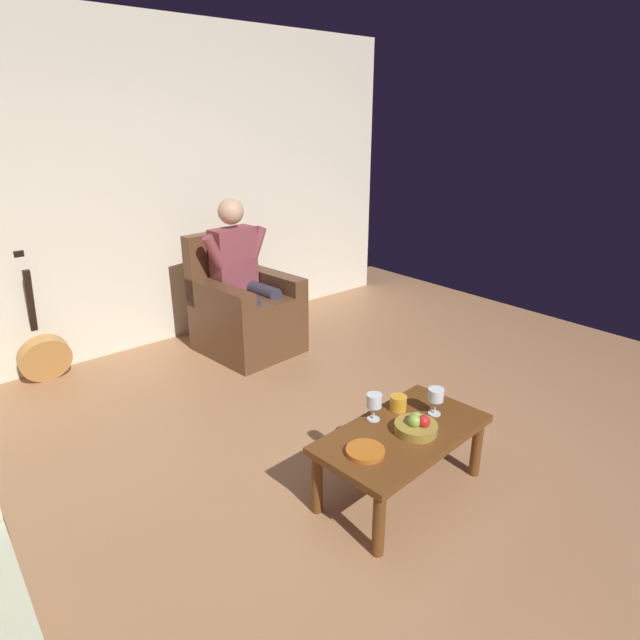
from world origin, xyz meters
name	(u,v)px	position (x,y,z in m)	size (l,w,h in m)	color
ground_plane	(379,513)	(0.00, 0.00, 0.00)	(6.97, 6.97, 0.00)	#A3724D
wall_back	(126,192)	(0.00, -2.93, 1.35)	(5.64, 0.06, 2.71)	beige
armchair	(245,312)	(-0.64, -2.23, 0.35)	(0.78, 0.84, 1.01)	brown
person_seated	(242,271)	(-0.64, -2.24, 0.71)	(0.65, 0.59, 1.31)	brown
coffee_table	(402,440)	(-0.21, -0.05, 0.33)	(1.00, 0.58, 0.39)	brown
guitar	(44,354)	(0.87, -2.73, 0.23)	(0.38, 0.33, 1.01)	#BC8342
wine_glass_near	(374,402)	(-0.18, -0.23, 0.50)	(0.08, 0.08, 0.15)	silver
wine_glass_far	(436,396)	(-0.47, -0.05, 0.50)	(0.09, 0.09, 0.16)	silver
fruit_bowl	(417,426)	(-0.26, 0.01, 0.43)	(0.23, 0.23, 0.11)	olive
decorative_dish	(365,451)	(0.08, -0.04, 0.40)	(0.19, 0.19, 0.02)	#B8621E
candle_jar	(398,403)	(-0.36, -0.21, 0.43)	(0.09, 0.09, 0.09)	gold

